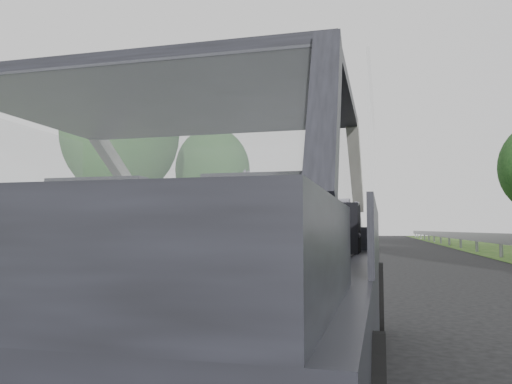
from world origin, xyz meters
The scene contains 9 objects.
subject_car centered at (0.00, 0.00, 0.72)m, with size 1.80×4.00×1.45m, color black.
dashboard centered at (0.00, 0.62, 0.85)m, with size 1.58×0.45×0.30m, color black.
driver_seat centered at (-0.40, -0.29, 0.88)m, with size 0.50×0.72×0.42m, color black.
passenger_seat centered at (0.40, -0.29, 0.88)m, with size 0.50×0.72×0.42m, color black.
steering_wheel centered at (-0.40, 0.33, 0.92)m, with size 0.36×0.36×0.04m, color black.
cat centered at (0.29, 0.67, 1.08)m, with size 0.55×0.17×0.25m, color gray.
other_car centered at (-0.79, 19.84, 0.75)m, with size 1.80×4.55×1.50m, color #BDBDBD.
tree_5 centered at (-11.39, 19.23, 4.35)m, with size 5.74×5.74×8.69m, color black, non-canonical shape.
tree_6 centered at (-8.85, 25.61, 3.39)m, with size 4.47×4.47×6.77m, color black, non-canonical shape.
Camera 1 is at (0.93, -2.52, 0.84)m, focal length 35.00 mm.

